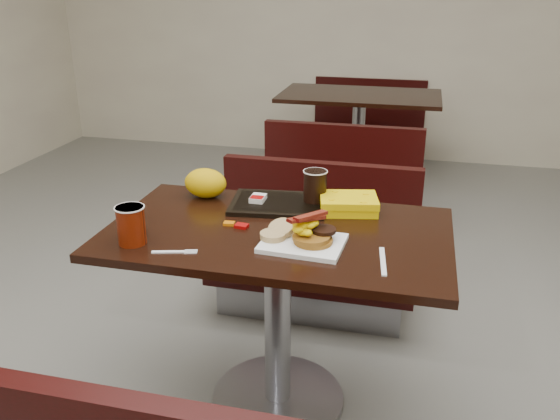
% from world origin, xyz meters
% --- Properties ---
extents(floor, '(6.00, 7.00, 0.01)m').
position_xyz_m(floor, '(0.00, 0.00, 0.00)').
color(floor, gray).
rests_on(floor, ground).
extents(table_near, '(1.20, 0.70, 0.75)m').
position_xyz_m(table_near, '(0.00, 0.00, 0.38)').
color(table_near, black).
rests_on(table_near, floor).
extents(bench_near_n, '(1.00, 0.46, 0.72)m').
position_xyz_m(bench_near_n, '(0.00, 0.70, 0.36)').
color(bench_near_n, black).
rests_on(bench_near_n, floor).
extents(table_far, '(1.20, 0.70, 0.75)m').
position_xyz_m(table_far, '(0.00, 2.60, 0.38)').
color(table_far, black).
rests_on(table_far, floor).
extents(bench_far_s, '(1.00, 0.46, 0.72)m').
position_xyz_m(bench_far_s, '(0.00, 1.90, 0.36)').
color(bench_far_s, black).
rests_on(bench_far_s, floor).
extents(bench_far_n, '(1.00, 0.46, 0.72)m').
position_xyz_m(bench_far_n, '(0.00, 3.30, 0.36)').
color(bench_far_n, black).
rests_on(bench_far_n, floor).
extents(platter, '(0.28, 0.22, 0.02)m').
position_xyz_m(platter, '(0.11, -0.11, 0.76)').
color(platter, white).
rests_on(platter, table_near).
extents(pancake_stack, '(0.13, 0.13, 0.03)m').
position_xyz_m(pancake_stack, '(0.15, -0.11, 0.78)').
color(pancake_stack, brown).
rests_on(pancake_stack, platter).
extents(sausage_patty, '(0.09, 0.09, 0.01)m').
position_xyz_m(sausage_patty, '(0.18, -0.07, 0.80)').
color(sausage_patty, black).
rests_on(sausage_patty, pancake_stack).
extents(scrambled_eggs, '(0.11, 0.11, 0.05)m').
position_xyz_m(scrambled_eggs, '(0.10, -0.10, 0.82)').
color(scrambled_eggs, yellow).
rests_on(scrambled_eggs, pancake_stack).
extents(bacon_strips, '(0.15, 0.16, 0.01)m').
position_xyz_m(bacon_strips, '(0.12, -0.10, 0.85)').
color(bacon_strips, '#480505').
rests_on(bacon_strips, scrambled_eggs).
extents(muffin_bottom, '(0.10, 0.10, 0.02)m').
position_xyz_m(muffin_bottom, '(0.01, -0.11, 0.78)').
color(muffin_bottom, tan).
rests_on(muffin_bottom, platter).
extents(muffin_top, '(0.11, 0.11, 0.05)m').
position_xyz_m(muffin_top, '(0.03, -0.07, 0.79)').
color(muffin_top, tan).
rests_on(muffin_top, platter).
extents(coffee_cup_near, '(0.11, 0.11, 0.13)m').
position_xyz_m(coffee_cup_near, '(-0.44, -0.22, 0.81)').
color(coffee_cup_near, '#921F05').
rests_on(coffee_cup_near, table_near).
extents(fork, '(0.15, 0.06, 0.00)m').
position_xyz_m(fork, '(-0.30, -0.26, 0.75)').
color(fork, white).
rests_on(fork, table_near).
extents(knife, '(0.04, 0.19, 0.00)m').
position_xyz_m(knife, '(0.38, -0.16, 0.75)').
color(knife, white).
rests_on(knife, table_near).
extents(condiment_syrup, '(0.04, 0.03, 0.01)m').
position_xyz_m(condiment_syrup, '(-0.18, 0.00, 0.75)').
color(condiment_syrup, '#C36008').
rests_on(condiment_syrup, table_near).
extents(condiment_ketchup, '(0.05, 0.04, 0.01)m').
position_xyz_m(condiment_ketchup, '(-0.13, -0.01, 0.76)').
color(condiment_ketchup, '#8C0504').
rests_on(condiment_ketchup, table_near).
extents(tray, '(0.39, 0.30, 0.02)m').
position_xyz_m(tray, '(-0.05, 0.22, 0.76)').
color(tray, black).
rests_on(tray, table_near).
extents(hashbrown_sleeve_left, '(0.05, 0.07, 0.02)m').
position_xyz_m(hashbrown_sleeve_left, '(-0.13, 0.21, 0.78)').
color(hashbrown_sleeve_left, silver).
rests_on(hashbrown_sleeve_left, tray).
extents(coffee_cup_far, '(0.10, 0.10, 0.12)m').
position_xyz_m(coffee_cup_far, '(0.08, 0.27, 0.83)').
color(coffee_cup_far, black).
rests_on(coffee_cup_far, tray).
extents(clamshell, '(0.24, 0.20, 0.06)m').
position_xyz_m(clamshell, '(0.22, 0.23, 0.78)').
color(clamshell, '#E9C003').
rests_on(clamshell, table_near).
extents(paper_bag, '(0.17, 0.13, 0.12)m').
position_xyz_m(paper_bag, '(-0.36, 0.25, 0.81)').
color(paper_bag, orange).
rests_on(paper_bag, table_near).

